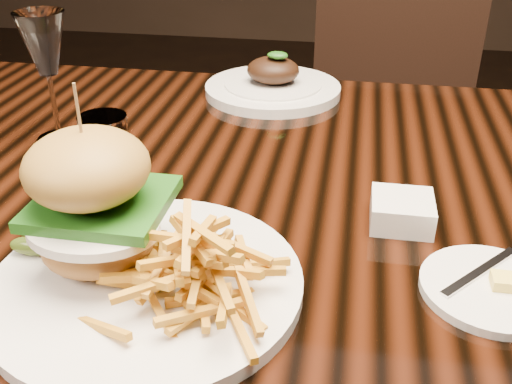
% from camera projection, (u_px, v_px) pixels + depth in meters
% --- Properties ---
extents(dining_table, '(1.60, 0.90, 0.75)m').
position_uv_depth(dining_table, '(268.00, 229.00, 0.86)').
color(dining_table, black).
rests_on(dining_table, ground).
extents(burger_plate, '(0.32, 0.32, 0.21)m').
position_uv_depth(burger_plate, '(139.00, 242.00, 0.59)').
color(burger_plate, silver).
rests_on(burger_plate, dining_table).
extents(side_saucer, '(0.15, 0.15, 0.02)m').
position_uv_depth(side_saucer, '(492.00, 288.00, 0.61)').
color(side_saucer, silver).
rests_on(side_saucer, dining_table).
extents(ramekin, '(0.08, 0.08, 0.03)m').
position_uv_depth(ramekin, '(402.00, 211.00, 0.72)').
color(ramekin, silver).
rests_on(ramekin, dining_table).
extents(wine_glass, '(0.07, 0.07, 0.20)m').
position_uv_depth(wine_glass, '(44.00, 48.00, 0.88)').
color(wine_glass, white).
rests_on(wine_glass, dining_table).
extents(water_tumbler, '(0.07, 0.07, 0.09)m').
position_uv_depth(water_tumbler, '(106.00, 147.00, 0.82)').
color(water_tumbler, white).
rests_on(water_tumbler, dining_table).
extents(far_dish, '(0.25, 0.25, 0.08)m').
position_uv_depth(far_dish, '(273.00, 86.00, 1.12)').
color(far_dish, silver).
rests_on(far_dish, dining_table).
extents(chair_far, '(0.50, 0.51, 0.95)m').
position_uv_depth(chair_far, '(388.00, 105.00, 1.66)').
color(chair_far, black).
rests_on(chair_far, ground).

